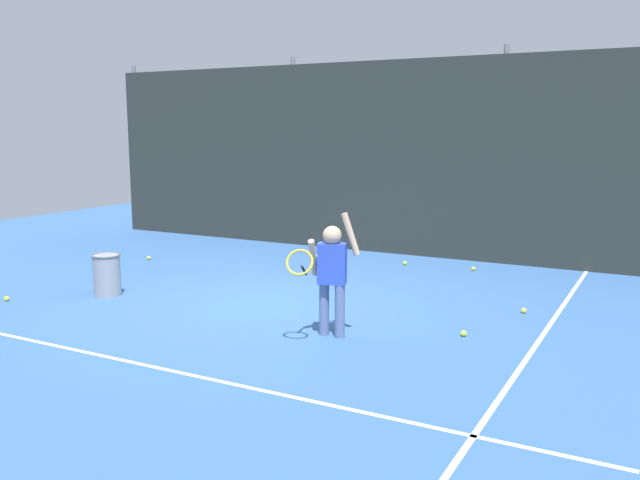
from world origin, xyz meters
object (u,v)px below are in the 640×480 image
Objects in this scene: ball_hopper at (107,274)px; tennis_ball_0 at (524,311)px; tennis_ball_1 at (149,258)px; tennis_ball_2 at (7,299)px; tennis_ball_6 at (464,334)px; tennis_ball_3 at (405,263)px; tennis_player at (331,271)px; tennis_ball_5 at (473,269)px; tennis_ball_4 at (316,256)px.

ball_hopper is 8.52× the size of tennis_ball_0.
tennis_ball_2 is (0.30, -2.99, 0.00)m from tennis_ball_1.
tennis_ball_2 is at bearing -166.76° from tennis_ball_6.
ball_hopper is 4.78m from tennis_ball_6.
tennis_ball_2 is 1.00× the size of tennis_ball_3.
tennis_player is 20.46× the size of tennis_ball_5.
tennis_ball_4 is (-3.90, 1.89, 0.00)m from tennis_ball_0.
tennis_ball_2 is at bearing -115.74° from tennis_ball_4.
tennis_ball_4 is 4.72m from tennis_ball_6.
tennis_ball_3 and tennis_ball_4 have the same top height.
tennis_ball_4 is (-1.57, -0.17, 0.00)m from tennis_ball_3.
tennis_ball_4 is at bearing -173.81° from tennis_ball_3.
tennis_ball_2 is (-6.06, -2.59, 0.00)m from tennis_ball_0.
tennis_player reaches higher than ball_hopper.
tennis_player is 20.46× the size of tennis_ball_0.
tennis_ball_2 and tennis_ball_5 have the same top height.
tennis_player is at bearing -152.28° from tennis_ball_6.
tennis_ball_1 is 1.00× the size of tennis_ball_2.
tennis_ball_4 is 1.00× the size of tennis_ball_5.
tennis_ball_1 is 6.20m from tennis_ball_6.
ball_hopper is (-3.47, 0.18, -0.44)m from tennis_player.
ball_hopper is at bearing -161.29° from tennis_ball_0.
tennis_player reaches higher than tennis_ball_4.
tennis_ball_2 is at bearing -84.32° from tennis_ball_1.
tennis_ball_2 is at bearing -137.56° from ball_hopper.
tennis_ball_0 is at bearing -25.78° from tennis_ball_4.
tennis_ball_1 is at bearing 164.48° from tennis_ball_6.
tennis_ball_1 is (-6.36, 0.41, 0.00)m from tennis_ball_0.
tennis_ball_0 is at bearing 23.13° from tennis_ball_2.
tennis_ball_1 is at bearing -157.72° from tennis_ball_3.
tennis_ball_1 is at bearing 135.46° from tennis_player.
tennis_ball_1 is at bearing 95.68° from tennis_ball_2.
tennis_player is 3.51m from ball_hopper.
tennis_ball_4 and tennis_ball_5 have the same top height.
tennis_ball_6 is (4.75, 0.49, -0.26)m from ball_hopper.
tennis_ball_6 is (3.52, -3.14, 0.00)m from tennis_ball_4.
ball_hopper reaches higher than tennis_ball_6.
tennis_player reaches higher than tennis_ball_5.
tennis_ball_0 and tennis_ball_2 have the same top height.
tennis_ball_6 is (1.27, 0.67, -0.69)m from tennis_player.
tennis_ball_5 is (4.84, 4.73, 0.00)m from tennis_ball_2.
tennis_player is 4.15m from tennis_ball_5.
ball_hopper is 8.52× the size of tennis_ball_4.
tennis_ball_2 is 4.97m from tennis_ball_4.
tennis_ball_6 is at bearing 9.52° from tennis_player.
tennis_player is 20.46× the size of tennis_ball_4.
tennis_player is at bearing -59.44° from tennis_ball_4.
ball_hopper is 2.48m from tennis_ball_1.
tennis_ball_4 is at bearing 138.31° from tennis_ball_6.
tennis_ball_6 is (1.95, -3.31, 0.00)m from tennis_ball_3.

